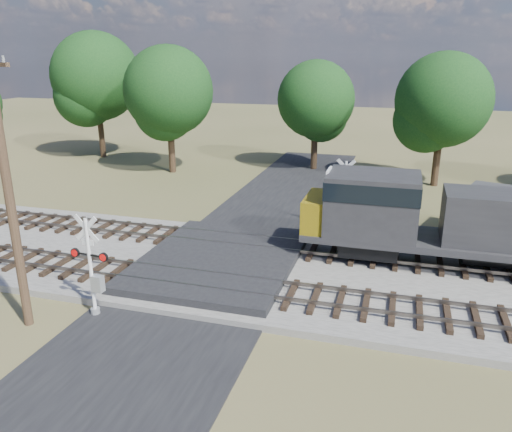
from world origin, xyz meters
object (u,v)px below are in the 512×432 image
(crossing_signal_far, at_px, (342,202))
(equipment_shed, at_px, (505,219))
(crossing_signal_near, at_px, (93,275))
(utility_pole, at_px, (8,187))

(crossing_signal_far, bearing_deg, equipment_shed, -173.39)
(equipment_shed, bearing_deg, crossing_signal_near, -123.42)
(crossing_signal_near, xyz_separation_m, equipment_shed, (16.34, 12.66, -0.27))
(crossing_signal_near, relative_size, utility_pole, 0.41)
(crossing_signal_far, distance_m, equipment_shed, 8.47)
(crossing_signal_far, relative_size, equipment_shed, 0.80)
(crossing_signal_near, distance_m, crossing_signal_far, 14.63)
(crossing_signal_near, bearing_deg, utility_pole, -144.29)
(crossing_signal_near, distance_m, utility_pole, 4.38)
(utility_pole, distance_m, equipment_shed, 23.45)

